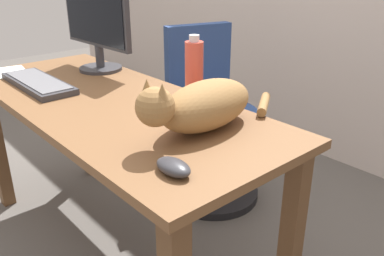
# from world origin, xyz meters

# --- Properties ---
(ground_plane) EXTENTS (8.00, 8.00, 0.00)m
(ground_plane) POSITION_xyz_m (0.00, 0.00, 0.00)
(ground_plane) COLOR #59544F
(desk) EXTENTS (1.52, 0.61, 0.70)m
(desk) POSITION_xyz_m (0.00, 0.00, 0.60)
(desk) COLOR brown
(desk) RESTS_ON ground_plane
(office_chair) EXTENTS (0.50, 0.48, 0.89)m
(office_chair) POSITION_xyz_m (-0.09, 0.63, 0.38)
(office_chair) COLOR black
(office_chair) RESTS_ON ground_plane
(monitor) EXTENTS (0.48, 0.20, 0.41)m
(monitor) POSITION_xyz_m (-0.39, 0.20, 0.93)
(monitor) COLOR #333338
(monitor) RESTS_ON desk
(keyboard) EXTENTS (0.44, 0.15, 0.03)m
(keyboard) POSITION_xyz_m (-0.34, -0.13, 0.71)
(keyboard) COLOR #333338
(keyboard) RESTS_ON desk
(cat) EXTENTS (0.21, 0.61, 0.20)m
(cat) POSITION_xyz_m (0.45, 0.07, 0.78)
(cat) COLOR olive
(cat) RESTS_ON desk
(computer_mouse) EXTENTS (0.11, 0.06, 0.04)m
(computer_mouse) POSITION_xyz_m (0.61, -0.17, 0.72)
(computer_mouse) COLOR #333338
(computer_mouse) RESTS_ON desk
(water_bottle) EXTENTS (0.07, 0.07, 0.24)m
(water_bottle) POSITION_xyz_m (0.22, 0.25, 0.81)
(water_bottle) COLOR #D84C3D
(water_bottle) RESTS_ON desk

